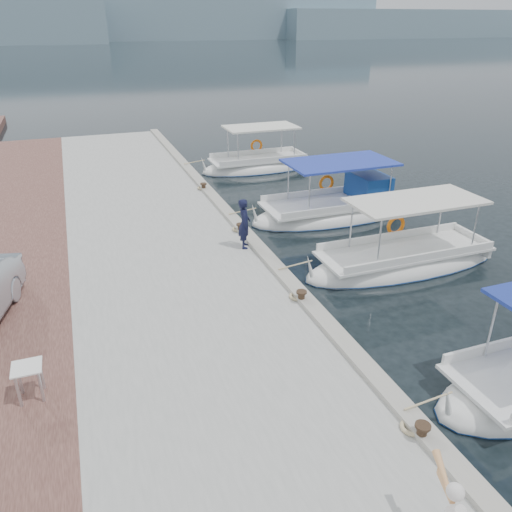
{
  "coord_description": "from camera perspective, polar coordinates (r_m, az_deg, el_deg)",
  "views": [
    {
      "loc": [
        -5.31,
        -8.64,
        7.16
      ],
      "look_at": [
        -1.0,
        3.15,
        1.2
      ],
      "focal_mm": 35.0,
      "sensor_mm": 36.0,
      "label": 1
    }
  ],
  "objects": [
    {
      "name": "distant_hills",
      "position": [
        213.02,
        -11.77,
        25.06
      ],
      "size": [
        330.0,
        60.0,
        18.0
      ],
      "color": "gray",
      "rests_on": "ground"
    },
    {
      "name": "ground",
      "position": [
        12.42,
        9.53,
        -10.24
      ],
      "size": [
        400.0,
        400.0,
        0.0
      ],
      "primitive_type": "plane",
      "color": "black",
      "rests_on": "ground"
    },
    {
      "name": "fishing_caique_d",
      "position": [
        20.37,
        9.03,
        5.07
      ],
      "size": [
        6.93,
        2.63,
        2.83
      ],
      "color": "white",
      "rests_on": "ground"
    },
    {
      "name": "mooring_bollards",
      "position": [
        13.01,
        5.21,
        -4.53
      ],
      "size": [
        0.28,
        20.28,
        0.33
      ],
      "color": "black",
      "rests_on": "concrete_quay"
    },
    {
      "name": "folding_table",
      "position": [
        10.7,
        -24.58,
        -12.31
      ],
      "size": [
        0.55,
        0.55,
        0.73
      ],
      "color": "silver",
      "rests_on": "cobblestone_strip"
    },
    {
      "name": "quay_curb",
      "position": [
        15.99,
        0.35,
        1.0
      ],
      "size": [
        0.44,
        40.0,
        0.12
      ],
      "primitive_type": "cube",
      "color": "#9D998C",
      "rests_on": "concrete_quay"
    },
    {
      "name": "fishing_caique_c",
      "position": [
        16.63,
        16.45,
        -0.75
      ],
      "size": [
        6.87,
        2.16,
        2.83
      ],
      "color": "white",
      "rests_on": "ground"
    },
    {
      "name": "concrete_quay",
      "position": [
        15.47,
        -9.35,
        -1.52
      ],
      "size": [
        6.0,
        40.0,
        0.5
      ],
      "primitive_type": "cube",
      "color": "#9B9B96",
      "rests_on": "ground"
    },
    {
      "name": "fishing_caique_e",
      "position": [
        26.75,
        0.25,
        10.14
      ],
      "size": [
        6.13,
        2.3,
        2.83
      ],
      "color": "white",
      "rests_on": "ground"
    },
    {
      "name": "fisherman",
      "position": [
        15.85,
        -1.33,
        3.74
      ],
      "size": [
        0.54,
        0.68,
        1.62
      ],
      "primitive_type": "imported",
      "rotation": [
        0.0,
        0.0,
        1.28
      ],
      "color": "black",
      "rests_on": "concrete_quay"
    }
  ]
}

